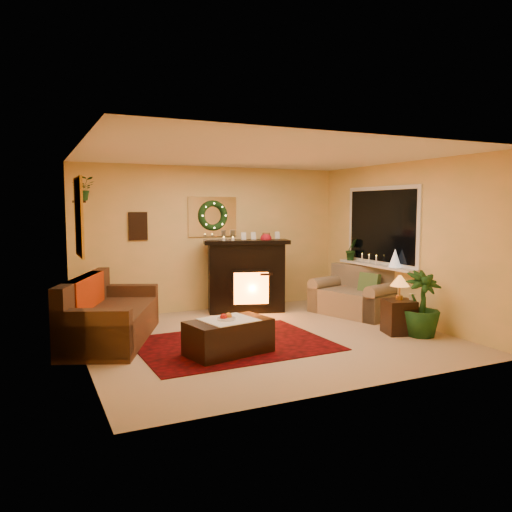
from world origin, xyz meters
name	(u,v)px	position (x,y,z in m)	size (l,w,h in m)	color
floor	(266,337)	(0.00, 0.00, 0.00)	(5.00, 5.00, 0.00)	beige
ceiling	(267,155)	(0.00, 0.00, 2.60)	(5.00, 5.00, 0.00)	white
wall_back	(212,239)	(0.00, 2.25, 1.30)	(5.00, 5.00, 0.00)	#EFD88C
wall_front	(364,264)	(0.00, -2.25, 1.30)	(5.00, 5.00, 0.00)	#EFD88C
wall_left	(81,255)	(-2.50, 0.00, 1.30)	(4.50, 4.50, 0.00)	#EFD88C
wall_right	(404,242)	(2.50, 0.00, 1.30)	(4.50, 4.50, 0.00)	#EFD88C
area_rug	(233,344)	(-0.57, -0.14, 0.01)	(2.56, 1.92, 0.01)	maroon
sofa	(112,311)	(-2.04, 0.73, 0.43)	(0.94, 2.13, 0.91)	brown
red_throw	(107,308)	(-2.09, 0.84, 0.46)	(0.79, 1.29, 0.02)	#CA0006
fireplace	(246,281)	(0.45, 1.75, 0.55)	(1.34, 0.42, 1.22)	black
poinsettia	(266,239)	(0.83, 1.71, 1.30)	(0.20, 0.20, 0.20)	#A9101D
mantel_candle_a	(224,243)	(0.02, 1.73, 1.26)	(0.06, 0.06, 0.18)	#FFF7C9
mantel_candle_b	(233,242)	(0.18, 1.69, 1.26)	(0.06, 0.06, 0.17)	silver
mantel_mirror	(213,217)	(0.00, 2.23, 1.70)	(0.92, 0.02, 0.72)	white
wreath	(213,216)	(0.00, 2.19, 1.72)	(0.55, 0.55, 0.11)	#194719
wall_art	(138,226)	(-1.35, 2.23, 1.55)	(0.32, 0.03, 0.48)	#381E11
gold_mirror	(79,217)	(-2.48, 0.30, 1.75)	(0.03, 0.84, 1.00)	gold
hanging_plant	(84,200)	(-2.34, 1.05, 1.97)	(0.33, 0.28, 0.36)	#194719
loveseat	(354,291)	(2.06, 0.74, 0.42)	(0.83, 1.43, 0.83)	#A0947D
window_frame	(382,226)	(2.48, 0.55, 1.55)	(0.03, 1.86, 1.36)	white
window_glass	(381,226)	(2.47, 0.55, 1.55)	(0.02, 1.70, 1.22)	black
window_sill	(376,265)	(2.38, 0.55, 0.87)	(0.22, 1.86, 0.04)	white
mini_tree	(395,258)	(2.39, 0.08, 1.04)	(0.20, 0.20, 0.30)	white
sill_plant	(352,250)	(2.38, 1.27, 1.08)	(0.28, 0.23, 0.52)	#245225
side_table_round	(263,293)	(0.75, 1.69, 0.33)	(0.56, 0.56, 0.72)	#4B2F20
lamp_cream	(262,263)	(0.74, 1.68, 0.88)	(0.29, 0.29, 0.45)	beige
end_table_square	(399,316)	(1.88, -0.63, 0.27)	(0.41, 0.41, 0.50)	black
lamp_tiffany	(400,284)	(1.91, -0.60, 0.74)	(0.28, 0.28, 0.42)	orange
coffee_table	(229,338)	(-0.80, -0.55, 0.21)	(1.06, 0.58, 0.44)	black
fruit_bowl	(226,320)	(-0.83, -0.55, 0.45)	(0.23, 0.23, 0.05)	white
floor_palm	(421,306)	(2.07, -0.89, 0.45)	(1.59, 1.59, 2.85)	#325C2B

